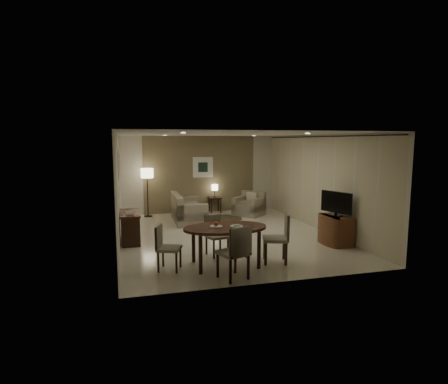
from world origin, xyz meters
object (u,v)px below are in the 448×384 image
object	(u,v)px
console_desk	(130,227)
side_table	(215,205)
dining_table	(225,246)
chair_right	(275,238)
chair_near	(233,252)
armchair	(249,204)
chair_far	(217,236)
sofa	(188,208)
floor_lamp	(148,193)
chair_left	(169,248)
tv_cabinet	(336,230)

from	to	relation	value
console_desk	side_table	xyz separation A→B (m)	(2.97, 3.24, -0.10)
dining_table	chair_right	bearing A→B (deg)	-4.13
side_table	chair_near	bearing A→B (deg)	-100.67
dining_table	chair_near	xyz separation A→B (m)	(-0.06, -0.76, 0.10)
chair_right	armchair	distance (m)	4.99
dining_table	chair_far	bearing A→B (deg)	89.80
chair_right	sofa	distance (m)	4.56
chair_near	sofa	world-z (taller)	chair_near
armchair	side_table	xyz separation A→B (m)	(-1.00, 0.80, -0.12)
dining_table	floor_lamp	world-z (taller)	floor_lamp
dining_table	chair_right	distance (m)	1.06
chair_far	armchair	size ratio (longest dim) A/B	0.99
chair_near	chair_left	bearing A→B (deg)	-55.60
dining_table	chair_left	distance (m)	1.13
tv_cabinet	chair_near	distance (m)	3.51
chair_left	chair_right	size ratio (longest dim) A/B	0.86
tv_cabinet	side_table	distance (m)	5.11
side_table	floor_lamp	xyz separation A→B (m)	(-2.34, -0.14, 0.54)
console_desk	sofa	size ratio (longest dim) A/B	0.65
chair_left	side_table	bearing A→B (deg)	-1.51
tv_cabinet	armchair	xyz separation A→B (m)	(-0.92, 3.93, 0.05)
chair_right	armchair	world-z (taller)	chair_right
dining_table	side_table	world-z (taller)	dining_table
console_desk	chair_left	bearing A→B (deg)	-73.34
console_desk	chair_left	world-z (taller)	chair_left
tv_cabinet	chair_far	size ratio (longest dim) A/B	1.02
console_desk	floor_lamp	distance (m)	3.19
side_table	floor_lamp	world-z (taller)	floor_lamp
tv_cabinet	chair_left	distance (m)	4.27
chair_far	sofa	world-z (taller)	chair_far
armchair	dining_table	bearing A→B (deg)	-65.57
console_desk	chair_left	xyz separation A→B (m)	(0.70, -2.34, 0.07)
chair_left	floor_lamp	xyz separation A→B (m)	(-0.07, 5.44, 0.37)
chair_far	chair_left	xyz separation A→B (m)	(-1.13, -0.69, 0.00)
chair_far	chair_right	xyz separation A→B (m)	(1.05, -0.78, 0.07)
chair_far	sofa	xyz separation A→B (m)	(-0.02, 3.65, -0.01)
chair_near	armchair	distance (m)	5.96
dining_table	chair_near	size ratio (longest dim) A/B	1.70
console_desk	chair_right	world-z (taller)	chair_right
dining_table	chair_left	world-z (taller)	chair_left
console_desk	chair_near	bearing A→B (deg)	-60.35
chair_near	console_desk	bearing A→B (deg)	-80.18
chair_near	side_table	size ratio (longest dim) A/B	1.85
tv_cabinet	armchair	bearing A→B (deg)	103.22
chair_left	chair_near	bearing A→B (deg)	-105.15
chair_far	tv_cabinet	bearing A→B (deg)	-11.97
chair_far	sofa	size ratio (longest dim) A/B	0.48
tv_cabinet	sofa	distance (m)	4.66
console_desk	side_table	distance (m)	4.39
chair_left	sofa	distance (m)	4.48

